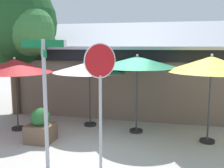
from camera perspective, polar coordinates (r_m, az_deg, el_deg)
ground_plane at (r=8.07m, az=-1.76°, el=-12.94°), size 28.00×28.00×0.10m
cafe_building at (r=12.00m, az=3.23°, el=1.99°), size 9.74×4.86×4.09m
street_sign_post at (r=6.11m, az=-14.49°, el=-1.42°), size 0.83×0.77×3.04m
stop_sign at (r=5.78m, az=-2.60°, el=0.14°), size 0.58×0.53×2.95m
patio_umbrella_crimson_left at (r=9.29m, az=-20.60°, el=3.67°), size 2.51×2.51×2.51m
patio_umbrella_ivory_center at (r=9.21m, az=-4.98°, el=3.66°), size 2.62×2.62×2.39m
patio_umbrella_forest_green_right at (r=8.48m, az=5.55°, el=4.77°), size 2.60×2.60×2.61m
patio_umbrella_mustard_far_right at (r=8.04m, az=21.02°, el=4.04°), size 2.57×2.57×2.66m
shade_tree at (r=11.40m, az=-20.67°, el=12.36°), size 3.79×3.60×5.63m
sidewalk_planter at (r=8.23m, az=-15.41°, el=-9.11°), size 0.77×0.77×1.05m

